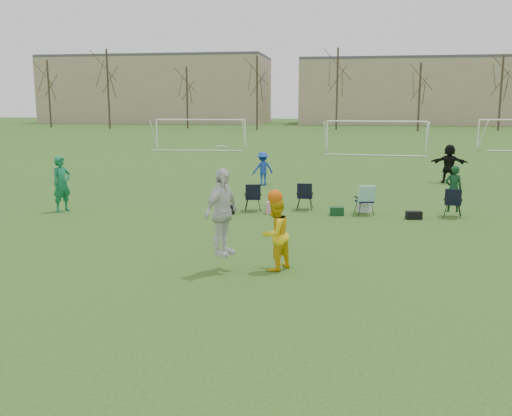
% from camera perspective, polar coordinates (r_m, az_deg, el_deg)
% --- Properties ---
extents(ground, '(260.00, 260.00, 0.00)m').
position_cam_1_polar(ground, '(12.32, -1.23, -7.13)').
color(ground, '#2B561B').
rests_on(ground, ground).
extents(fielder_green_near, '(0.72, 0.84, 1.93)m').
position_cam_1_polar(fielder_green_near, '(20.85, -18.85, 2.29)').
color(fielder_green_near, '#147146').
rests_on(fielder_green_near, ground).
extents(fielder_blue, '(1.14, 0.99, 1.53)m').
position_cam_1_polar(fielder_blue, '(26.18, 0.68, 3.96)').
color(fielder_blue, '#173EAC').
rests_on(fielder_blue, ground).
extents(fielder_black, '(1.76, 0.80, 1.83)m').
position_cam_1_polar(fielder_black, '(28.47, 18.75, 4.23)').
color(fielder_black, black).
rests_on(fielder_black, ground).
extents(center_contest, '(2.06, 1.42, 2.83)m').
position_cam_1_polar(center_contest, '(12.68, -1.04, -1.35)').
color(center_contest, silver).
rests_on(center_contest, ground).
extents(sideline_setup, '(8.18, 1.79, 1.71)m').
position_cam_1_polar(sideline_setup, '(19.75, 10.19, 0.95)').
color(sideline_setup, '#103A1D').
rests_on(sideline_setup, ground).
extents(goal_left, '(7.39, 0.76, 2.46)m').
position_cam_1_polar(goal_left, '(47.18, -5.58, 8.21)').
color(goal_left, white).
rests_on(goal_left, ground).
extents(goal_mid, '(7.40, 0.63, 2.46)m').
position_cam_1_polar(goal_mid, '(43.62, 11.94, 7.85)').
color(goal_mid, white).
rests_on(goal_mid, ground).
extents(tree_line, '(110.28, 3.28, 11.40)m').
position_cam_1_polar(tree_line, '(81.43, 8.24, 11.30)').
color(tree_line, '#382B21').
rests_on(tree_line, ground).
extents(building_row, '(126.00, 16.00, 13.00)m').
position_cam_1_polar(building_row, '(107.66, 12.11, 11.42)').
color(building_row, tan).
rests_on(building_row, ground).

